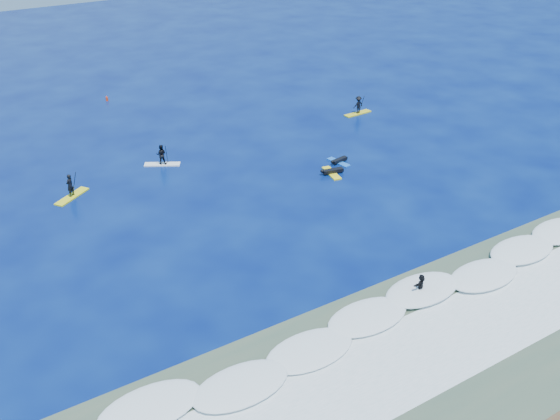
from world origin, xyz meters
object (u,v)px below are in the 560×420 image
sup_paddler_right (358,106)px  prone_paddler_far (339,161)px  wave_surfer (421,285)px  marker_buoy (107,98)px  sup_paddler_left (71,189)px  sup_paddler_center (161,156)px  prone_paddler_near (332,172)px

sup_paddler_right → prone_paddler_far: (-8.01, -7.81, -0.63)m
sup_paddler_right → prone_paddler_far: size_ratio=1.32×
wave_surfer → marker_buoy: 40.36m
sup_paddler_left → sup_paddler_center: size_ratio=1.02×
sup_paddler_center → wave_surfer: 23.95m
sup_paddler_center → prone_paddler_far: sup_paddler_center is taller
sup_paddler_right → prone_paddler_far: 11.21m
sup_paddler_left → prone_paddler_far: sup_paddler_left is taller
sup_paddler_right → prone_paddler_far: sup_paddler_right is taller
sup_paddler_left → wave_surfer: 25.34m
prone_paddler_near → sup_paddler_center: bearing=62.9°
marker_buoy → prone_paddler_near: bearing=-69.6°
prone_paddler_far → wave_surfer: wave_surfer is taller
prone_paddler_near → marker_buoy: (-9.37, 25.14, 0.09)m
sup_paddler_center → prone_paddler_near: sup_paddler_center is taller
sup_paddler_left → wave_surfer: (13.11, -21.68, 0.08)m
sup_paddler_left → prone_paddler_near: size_ratio=1.16×
sup_paddler_left → prone_paddler_near: 19.22m
prone_paddler_near → prone_paddler_far: bearing=-39.8°
prone_paddler_far → sup_paddler_right: bearing=-55.4°
sup_paddler_center → prone_paddler_far: bearing=-0.4°
sup_paddler_right → prone_paddler_near: size_ratio=1.18×
sup_paddler_left → sup_paddler_right: (27.63, 2.40, 0.14)m
prone_paddler_far → sup_paddler_left: bearing=64.9°
sup_paddler_left → wave_surfer: size_ratio=1.60×
sup_paddler_center → marker_buoy: size_ratio=4.73×
sup_paddler_right → wave_surfer: (-14.52, -24.08, -0.06)m
sup_paddler_right → marker_buoy: (-19.00, 16.03, -0.52)m
sup_paddler_center → sup_paddler_right: bearing=32.0°
sup_paddler_left → sup_paddler_right: 27.73m
wave_surfer → prone_paddler_near: bearing=55.6°
sup_paddler_center → marker_buoy: sup_paddler_center is taller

